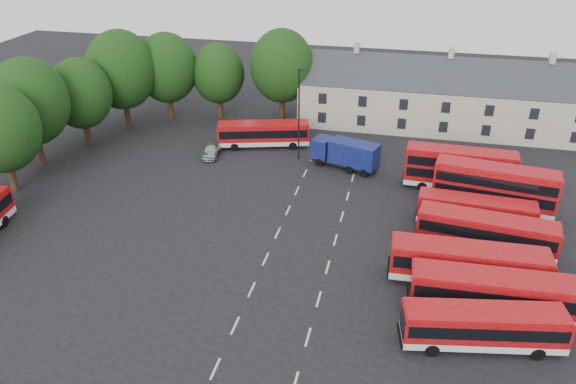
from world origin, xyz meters
name	(u,v)px	position (x,y,z in m)	size (l,w,h in m)	color
ground	(272,246)	(0.00, 0.00, 0.00)	(140.00, 140.00, 0.00)	black
lane_markings	(306,236)	(2.50, 2.00, 0.01)	(5.15, 33.80, 0.01)	beige
treeline	(137,83)	(-20.74, 19.36, 6.68)	(29.92, 32.59, 12.01)	black
terrace_houses	(445,99)	(14.00, 30.00, 3.86)	(35.70, 7.13, 10.06)	beige
bus_row_a	(484,325)	(15.89, -8.32, 1.72)	(10.39, 4.03, 2.87)	silver
bus_row_b	(494,291)	(16.77, -4.84, 1.88)	(11.14, 2.93, 3.13)	silver
bus_row_c	(469,262)	(15.30, -1.76, 1.91)	(11.32, 2.89, 3.18)	silver
bus_row_d	(486,230)	(16.96, 3.30, 1.83)	(11.01, 3.74, 3.05)	silver
bus_row_e	(476,210)	(16.41, 6.75, 1.67)	(9.92, 2.85, 2.77)	silver
bus_dd_south	(495,186)	(18.12, 10.27, 2.48)	(10.87, 3.92, 4.36)	silver
bus_dd_north	(460,167)	(15.26, 13.71, 2.41)	(10.41, 2.75, 4.24)	silver
bus_north	(263,132)	(-6.01, 19.81, 1.75)	(10.54, 5.06, 2.91)	silver
box_truck	(346,153)	(3.92, 16.19, 1.74)	(7.40, 4.29, 3.09)	black
silver_car	(212,150)	(-10.96, 16.05, 0.69)	(1.64, 4.07, 1.39)	#AFB2B7
lamppost	(299,112)	(-1.39, 17.42, 5.38)	(0.70, 0.29, 10.08)	black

